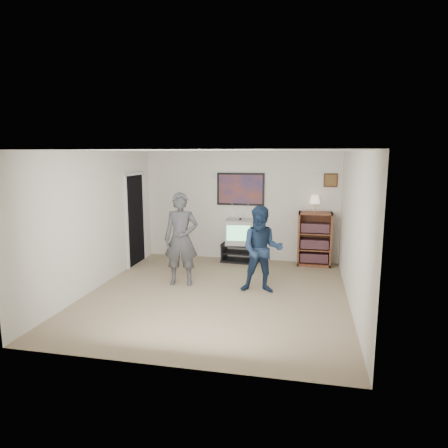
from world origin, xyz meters
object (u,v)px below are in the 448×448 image
(person_tall, at_px, (181,239))
(person_short, at_px, (262,250))
(media_stand, at_px, (241,253))
(bookshelf, at_px, (315,239))
(crt_television, at_px, (240,232))

(person_tall, relative_size, person_short, 1.13)
(person_tall, bearing_deg, media_stand, 57.32)
(bookshelf, distance_m, person_short, 2.21)
(media_stand, relative_size, bookshelf, 0.74)
(crt_television, relative_size, person_tall, 0.38)
(bookshelf, height_order, person_tall, person_tall)
(media_stand, xyz_separation_m, person_tall, (-0.83, -1.81, 0.66))
(crt_television, height_order, person_tall, person_tall)
(media_stand, relative_size, crt_television, 1.33)
(crt_television, bearing_deg, bookshelf, -5.24)
(bookshelf, bearing_deg, person_tall, -143.06)
(media_stand, xyz_separation_m, person_short, (0.70, -1.94, 0.57))
(bookshelf, xyz_separation_m, person_tall, (-2.48, -1.86, 0.28))
(person_tall, distance_m, person_short, 1.54)
(bookshelf, relative_size, person_short, 0.77)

